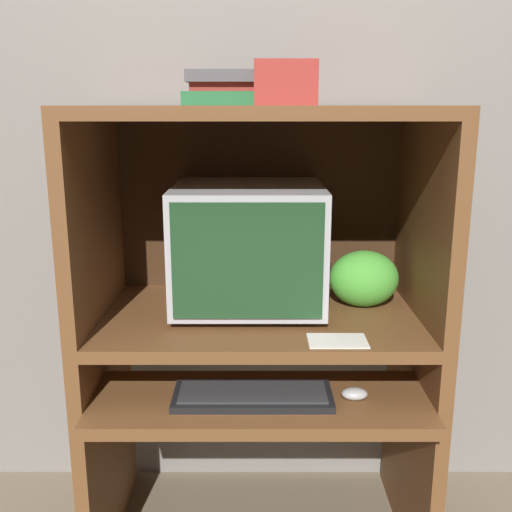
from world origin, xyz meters
The scene contains 11 objects.
wall_back centered at (0.00, 0.66, 1.30)m, with size 6.00×0.06×2.60m.
desk_base centered at (0.00, 0.24, 0.38)m, with size 1.02×0.68×0.60m.
desk_monitor_shelf centered at (0.00, 0.30, 0.74)m, with size 1.02×0.60×0.18m.
hutch_upper centered at (0.00, 0.34, 1.19)m, with size 1.02×0.60×0.61m.
crt_monitor centered at (-0.03, 0.36, 0.98)m, with size 0.45×0.44×0.38m.
keyboard centered at (-0.02, 0.08, 0.61)m, with size 0.44×0.17×0.03m.
mouse centered at (0.26, 0.09, 0.62)m, with size 0.07×0.05×0.03m.
snack_bag centered at (0.33, 0.37, 0.87)m, with size 0.22×0.16×0.18m.
book_stack centered at (-0.10, 0.37, 1.44)m, with size 0.24×0.17×0.10m.
paper_card centered at (0.21, 0.07, 0.78)m, with size 0.16×0.10×0.00m.
storage_box centered at (0.07, 0.32, 1.45)m, with size 0.17×0.15×0.12m.
Camera 1 is at (-0.01, -1.43, 1.39)m, focal length 42.00 mm.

